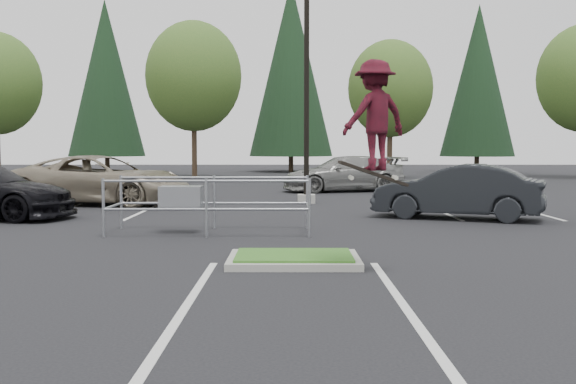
{
  "coord_description": "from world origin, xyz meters",
  "views": [
    {
      "loc": [
        -0.06,
        -11.24,
        1.98
      ],
      "look_at": [
        -0.1,
        1.5,
        1.11
      ],
      "focal_mm": 42.0,
      "sensor_mm": 36.0,
      "label": 1
    }
  ],
  "objects_px": {
    "conif_b": "(291,69)",
    "cart_corral": "(188,198)",
    "decid_c": "(390,92)",
    "skateboarder": "(373,116)",
    "conif_c": "(478,81)",
    "car_far_silver": "(345,174)",
    "car_l_tan": "(100,180)",
    "car_r_charc": "(458,192)",
    "decid_b": "(194,80)",
    "conif_a": "(106,78)",
    "light_pole": "(307,70)"
  },
  "relations": [
    {
      "from": "conif_c",
      "to": "car_l_tan",
      "type": "distance_m",
      "value": 35.22
    },
    {
      "from": "car_r_charc",
      "to": "skateboarder",
      "type": "bearing_deg",
      "value": -0.32
    },
    {
      "from": "conif_a",
      "to": "cart_corral",
      "type": "relative_size",
      "value": 2.87
    },
    {
      "from": "car_l_tan",
      "to": "decid_b",
      "type": "bearing_deg",
      "value": 11.07
    },
    {
      "from": "decid_c",
      "to": "conif_c",
      "type": "distance_m",
      "value": 12.65
    },
    {
      "from": "decid_b",
      "to": "cart_corral",
      "type": "bearing_deg",
      "value": -82.23
    },
    {
      "from": "skateboarder",
      "to": "cart_corral",
      "type": "bearing_deg",
      "value": -83.35
    },
    {
      "from": "cart_corral",
      "to": "decid_b",
      "type": "bearing_deg",
      "value": 97.56
    },
    {
      "from": "decid_c",
      "to": "conif_c",
      "type": "bearing_deg",
      "value": 50.36
    },
    {
      "from": "decid_c",
      "to": "conif_c",
      "type": "xyz_separation_m",
      "value": [
        8.01,
        9.67,
        1.59
      ]
    },
    {
      "from": "decid_c",
      "to": "cart_corral",
      "type": "relative_size",
      "value": 1.85
    },
    {
      "from": "car_l_tan",
      "to": "light_pole",
      "type": "bearing_deg",
      "value": -73.37
    },
    {
      "from": "decid_c",
      "to": "car_far_silver",
      "type": "bearing_deg",
      "value": -107.14
    },
    {
      "from": "skateboarder",
      "to": "car_far_silver",
      "type": "xyz_separation_m",
      "value": [
        1.14,
        19.0,
        -1.66
      ]
    },
    {
      "from": "car_l_tan",
      "to": "decid_c",
      "type": "bearing_deg",
      "value": -21.73
    },
    {
      "from": "decid_b",
      "to": "car_r_charc",
      "type": "relative_size",
      "value": 2.14
    },
    {
      "from": "conif_a",
      "to": "conif_c",
      "type": "relative_size",
      "value": 1.04
    },
    {
      "from": "skateboarder",
      "to": "conif_c",
      "type": "bearing_deg",
      "value": -136.56
    },
    {
      "from": "conif_c",
      "to": "decid_c",
      "type": "bearing_deg",
      "value": -129.64
    },
    {
      "from": "decid_c",
      "to": "conif_c",
      "type": "height_order",
      "value": "conif_c"
    },
    {
      "from": "decid_b",
      "to": "decid_c",
      "type": "relative_size",
      "value": 1.15
    },
    {
      "from": "car_r_charc",
      "to": "car_far_silver",
      "type": "height_order",
      "value": "car_far_silver"
    },
    {
      "from": "decid_b",
      "to": "light_pole",
      "type": "bearing_deg",
      "value": -70.65
    },
    {
      "from": "decid_c",
      "to": "conif_a",
      "type": "distance_m",
      "value": 22.5
    },
    {
      "from": "decid_b",
      "to": "skateboarder",
      "type": "xyz_separation_m",
      "value": [
        7.21,
        -31.53,
        -3.61
      ]
    },
    {
      "from": "conif_b",
      "to": "skateboarder",
      "type": "xyz_separation_m",
      "value": [
        1.2,
        -41.5,
        -5.42
      ]
    },
    {
      "from": "conif_c",
      "to": "conif_a",
      "type": "bearing_deg",
      "value": 178.98
    },
    {
      "from": "conif_c",
      "to": "decid_b",
      "type": "bearing_deg",
      "value": -155.86
    },
    {
      "from": "light_pole",
      "to": "decid_b",
      "type": "relative_size",
      "value": 1.05
    },
    {
      "from": "light_pole",
      "to": "car_l_tan",
      "type": "relative_size",
      "value": 1.69
    },
    {
      "from": "cart_corral",
      "to": "car_r_charc",
      "type": "bearing_deg",
      "value": 23.34
    },
    {
      "from": "cart_corral",
      "to": "car_r_charc",
      "type": "xyz_separation_m",
      "value": [
        6.89,
        3.0,
        -0.06
      ]
    },
    {
      "from": "skateboarder",
      "to": "decid_b",
      "type": "bearing_deg",
      "value": -106.15
    },
    {
      "from": "decid_b",
      "to": "car_r_charc",
      "type": "xyz_separation_m",
      "value": [
        10.51,
        -23.53,
        -5.3
      ]
    },
    {
      "from": "skateboarder",
      "to": "car_l_tan",
      "type": "xyz_separation_m",
      "value": [
        -7.7,
        12.5,
        -1.6
      ]
    },
    {
      "from": "conif_c",
      "to": "car_l_tan",
      "type": "bearing_deg",
      "value": -126.21
    },
    {
      "from": "cart_corral",
      "to": "conif_a",
      "type": "bearing_deg",
      "value": 107.66
    },
    {
      "from": "conif_b",
      "to": "cart_corral",
      "type": "distance_m",
      "value": 37.25
    },
    {
      "from": "cart_corral",
      "to": "car_r_charc",
      "type": "height_order",
      "value": "car_r_charc"
    },
    {
      "from": "decid_b",
      "to": "car_l_tan",
      "type": "bearing_deg",
      "value": -91.48
    },
    {
      "from": "cart_corral",
      "to": "car_far_silver",
      "type": "height_order",
      "value": "car_far_silver"
    },
    {
      "from": "decid_b",
      "to": "car_r_charc",
      "type": "distance_m",
      "value": 26.31
    },
    {
      "from": "car_l_tan",
      "to": "car_r_charc",
      "type": "distance_m",
      "value": 11.89
    },
    {
      "from": "skateboarder",
      "to": "car_r_charc",
      "type": "bearing_deg",
      "value": -141.44
    },
    {
      "from": "conif_b",
      "to": "car_l_tan",
      "type": "relative_size",
      "value": 2.42
    },
    {
      "from": "light_pole",
      "to": "decid_c",
      "type": "relative_size",
      "value": 1.21
    },
    {
      "from": "conif_b",
      "to": "conif_c",
      "type": "height_order",
      "value": "conif_b"
    },
    {
      "from": "skateboarder",
      "to": "car_r_charc",
      "type": "distance_m",
      "value": 8.82
    },
    {
      "from": "conif_b",
      "to": "conif_a",
      "type": "bearing_deg",
      "value": -177.95
    },
    {
      "from": "conif_b",
      "to": "cart_corral",
      "type": "relative_size",
      "value": 3.2
    }
  ]
}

